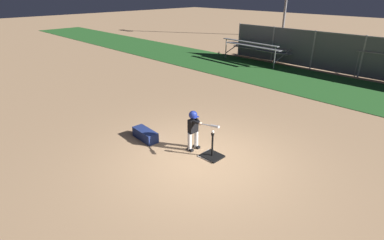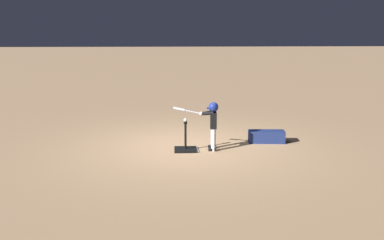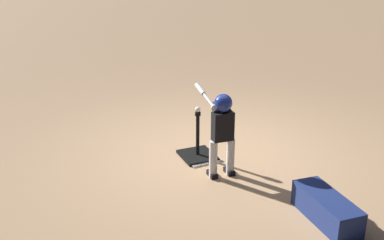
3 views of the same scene
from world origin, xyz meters
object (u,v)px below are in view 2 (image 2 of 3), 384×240
Objects in this scene: batting_tee at (186,147)px; equipment_bag at (266,137)px; batter_child at (212,120)px; baseball at (185,120)px.

equipment_bag is (-1.92, -0.61, 0.07)m from batting_tee.
batter_child is 0.58m from baseball.
baseball reaches higher than batting_tee.
batter_child is 14.40× the size of baseball.
batting_tee is 0.77× the size of equipment_bag.
baseball is at bearing 5.60° from batter_child.
batter_child is 1.27× the size of equipment_bag.
batter_child is at bearing -174.40° from baseball.
batter_child reaches higher than equipment_bag.
batting_tee is 0.61m from baseball.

